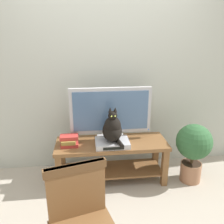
% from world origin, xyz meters
% --- Properties ---
extents(ground_plane, '(12.00, 12.00, 0.00)m').
position_xyz_m(ground_plane, '(0.00, 0.00, 0.00)').
color(ground_plane, '#ADA393').
extents(back_wall, '(7.00, 0.12, 2.80)m').
position_xyz_m(back_wall, '(0.00, 0.95, 1.40)').
color(back_wall, '#B7BCB2').
rests_on(back_wall, ground).
extents(tv_stand, '(1.33, 0.48, 0.51)m').
position_xyz_m(tv_stand, '(0.02, 0.48, 0.35)').
color(tv_stand, brown).
rests_on(tv_stand, ground).
extents(tv, '(0.96, 0.20, 0.65)m').
position_xyz_m(tv, '(0.02, 0.57, 0.86)').
color(tv, '#B7B7BC').
rests_on(tv, tv_stand).
extents(media_box, '(0.39, 0.29, 0.06)m').
position_xyz_m(media_box, '(0.02, 0.40, 0.54)').
color(media_box, '#BCBCC1').
rests_on(media_box, tv_stand).
extents(cat, '(0.22, 0.35, 0.42)m').
position_xyz_m(cat, '(0.02, 0.39, 0.72)').
color(cat, black).
rests_on(cat, media_box).
extents(wooden_chair, '(0.54, 0.54, 0.90)m').
position_xyz_m(wooden_chair, '(-0.32, -0.74, 0.53)').
color(wooden_chair, brown).
rests_on(wooden_chair, ground).
extents(book_stack, '(0.21, 0.17, 0.13)m').
position_xyz_m(book_stack, '(-0.48, 0.45, 0.57)').
color(book_stack, '#B2332D').
rests_on(book_stack, tv_stand).
extents(potted_plant, '(0.42, 0.42, 0.74)m').
position_xyz_m(potted_plant, '(0.99, 0.35, 0.46)').
color(potted_plant, '#9E6B4C').
rests_on(potted_plant, ground).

